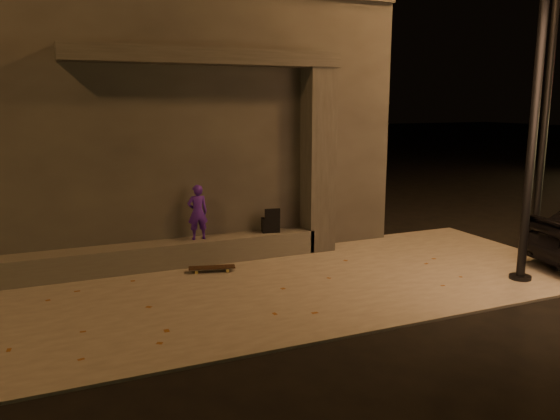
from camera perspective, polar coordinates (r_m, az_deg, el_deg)
name	(u,v)px	position (r m, az deg, el deg)	size (l,w,h in m)	color
ground	(332,334)	(7.37, 5.41, -12.80)	(120.00, 120.00, 0.00)	black
sidewalk	(273,286)	(9.04, -0.73, -7.99)	(11.00, 4.40, 0.04)	#69635C
building	(154,120)	(12.59, -13.07, 9.17)	(9.00, 5.10, 5.22)	#373432
ledge	(160,255)	(10.17, -12.45, -4.62)	(6.00, 0.55, 0.45)	#56534E
column	(318,161)	(10.90, 3.98, 5.12)	(0.55, 0.55, 3.60)	#373432
canopy	(207,57)	(10.10, -7.59, 15.59)	(5.00, 0.70, 0.28)	#373432
skateboarder	(198,212)	(10.15, -8.61, -0.23)	(0.37, 0.24, 1.02)	#40179A
backpack	(271,224)	(10.67, -0.99, -1.44)	(0.38, 0.29, 0.48)	black
skateboard	(212,268)	(9.77, -7.13, -6.01)	(0.84, 0.40, 0.09)	black
street_lamp_0	(543,20)	(9.84, 25.79, 17.49)	(0.36, 0.36, 7.52)	black
street_lamp_2	(555,20)	(12.67, 26.76, 17.32)	(0.36, 0.36, 8.18)	black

